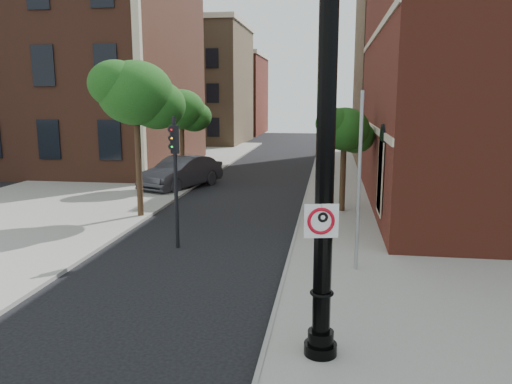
% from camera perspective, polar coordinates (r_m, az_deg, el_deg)
% --- Properties ---
extents(ground, '(120.00, 120.00, 0.00)m').
position_cam_1_polar(ground, '(10.58, -10.40, -16.38)').
color(ground, black).
rests_on(ground, ground).
extents(sidewalk_right, '(8.00, 60.00, 0.12)m').
position_cam_1_polar(sidewalk_right, '(19.66, 16.55, -3.64)').
color(sidewalk_right, gray).
rests_on(sidewalk_right, ground).
extents(sidewalk_left, '(10.00, 50.00, 0.12)m').
position_cam_1_polar(sidewalk_left, '(29.89, -15.63, 1.23)').
color(sidewalk_left, gray).
rests_on(sidewalk_left, ground).
extents(curb_edge, '(0.10, 60.00, 0.14)m').
position_cam_1_polar(curb_edge, '(19.49, 4.96, -3.32)').
color(curb_edge, gray).
rests_on(curb_edge, ground).
extents(victorian_building, '(18.60, 14.60, 17.95)m').
position_cam_1_polar(victorian_building, '(38.25, -22.51, 15.88)').
color(victorian_building, brown).
rests_on(victorian_building, ground).
extents(bg_building_tan_a, '(12.00, 12.00, 12.00)m').
position_cam_1_polar(bg_building_tan_a, '(55.03, -7.63, 11.90)').
color(bg_building_tan_a, '#7E6345').
rests_on(bg_building_tan_a, ground).
extents(bg_building_red, '(12.00, 12.00, 10.00)m').
position_cam_1_polar(bg_building_red, '(68.58, -4.31, 10.88)').
color(bg_building_red, maroon).
rests_on(bg_building_red, ground).
extents(lamppost, '(0.61, 0.61, 7.25)m').
position_cam_1_polar(lamppost, '(8.72, 7.85, 1.12)').
color(lamppost, black).
rests_on(lamppost, ground).
extents(no_parking_sign, '(0.59, 0.16, 0.60)m').
position_cam_1_polar(no_parking_sign, '(8.68, 7.49, -3.27)').
color(no_parking_sign, white).
rests_on(no_parking_sign, ground).
extents(parked_car, '(3.61, 5.49, 1.71)m').
position_cam_1_polar(parked_car, '(26.97, -8.51, 2.23)').
color(parked_car, '#333238').
rests_on(parked_car, ground).
extents(traffic_signal_left, '(0.34, 0.37, 4.22)m').
position_cam_1_polar(traffic_signal_left, '(15.88, -9.26, 3.55)').
color(traffic_signal_left, black).
rests_on(traffic_signal_left, ground).
extents(traffic_signal_right, '(0.29, 0.35, 4.17)m').
position_cam_1_polar(traffic_signal_right, '(17.06, 8.00, 3.98)').
color(traffic_signal_right, black).
rests_on(traffic_signal_right, ground).
extents(utility_pole, '(0.10, 0.10, 4.98)m').
position_cam_1_polar(utility_pole, '(13.66, 11.68, 0.82)').
color(utility_pole, '#999999').
rests_on(utility_pole, ground).
extents(street_tree_a, '(3.45, 3.11, 6.21)m').
position_cam_1_polar(street_tree_a, '(20.18, -13.43, 10.78)').
color(street_tree_a, '#312013').
rests_on(street_tree_a, ground).
extents(street_tree_b, '(2.90, 2.62, 5.23)m').
position_cam_1_polar(street_tree_b, '(27.00, -8.43, 9.21)').
color(street_tree_b, '#312013').
rests_on(street_tree_b, ground).
extents(street_tree_c, '(2.44, 2.21, 4.40)m').
position_cam_1_polar(street_tree_c, '(20.87, 10.13, 6.93)').
color(street_tree_c, '#312013').
rests_on(street_tree_c, ground).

